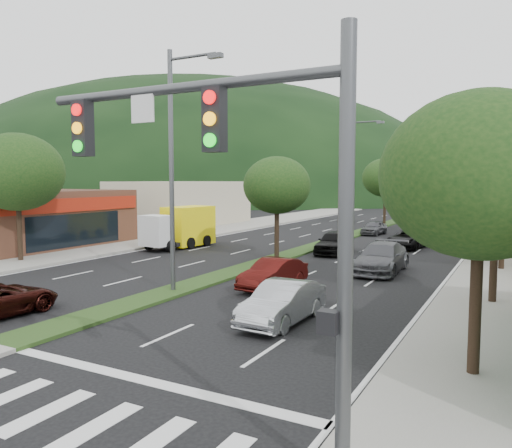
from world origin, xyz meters
The scene contains 24 objects.
sidewalk_left centered at (-13.00, 25.00, 0.07)m, with size 6.00×90.00×0.15m, color gray.
median centered at (0.00, 28.00, 0.06)m, with size 1.60×56.00×0.12m, color #263E16.
traffic_signal centered at (9.03, -1.54, 4.65)m, with size 6.12×0.40×7.00m.
shop_left centered at (-18.46, 15.00, 2.01)m, with size 10.15×12.00×4.00m.
bldg_left_far centered at (-19.00, 34.00, 2.30)m, with size 9.00×14.00×4.60m, color #C2B89A.
hill_far centered at (-80.00, 110.00, 0.00)m, with size 176.00×132.00×82.00m, color black.
tree_r_a centered at (12.00, 4.00, 4.82)m, with size 4.60×4.60×6.63m.
tree_r_b centered at (12.00, 12.00, 5.04)m, with size 4.80×4.80×6.94m.
tree_r_c centered at (12.00, 20.00, 4.75)m, with size 4.40×4.40×6.48m.
tree_r_d centered at (12.00, 30.00, 5.18)m, with size 5.00×5.00×7.17m.
tree_med_near centered at (0.00, 18.00, 4.43)m, with size 4.00×4.00×6.02m.
tree_med_far centered at (0.00, 44.00, 5.01)m, with size 4.80×4.80×6.94m.
tree_l_a centered at (-12.50, 10.00, 5.18)m, with size 5.20×5.20×7.25m.
streetlight_near centered at (0.21, 8.00, 5.58)m, with size 2.60×0.25×10.00m.
streetlight_mid centered at (0.21, 33.00, 5.58)m, with size 2.60×0.25×10.00m.
sedan_silver centered at (6.00, 6.10, 0.68)m, with size 1.44×4.14×1.36m, color #AFB2B7.
car_queue_a centered at (2.25, 21.81, 0.75)m, with size 1.78×4.42×1.51m, color black.
car_queue_b centered at (6.56, 16.81, 0.75)m, with size 2.11×5.19×1.51m, color #4E4F53.
car_queue_c centered at (3.38, 10.71, 0.65)m, with size 1.37×3.93×1.30m, color #420D0B.
car_queue_d centered at (5.88, 26.81, 0.63)m, with size 2.09×4.54×1.26m, color black.
car_queue_e centered at (1.50, 34.31, 0.61)m, with size 1.44×3.58×1.22m, color #4B4B50.
car_queue_f centered at (6.73, 41.52, 0.75)m, with size 2.09×5.14×1.49m, color black.
box_truck centered at (-8.21, 19.65, 1.35)m, with size 2.68×5.96×2.86m.
motorhome centered at (6.19, 36.85, 1.66)m, with size 2.82×8.22×3.12m.
Camera 1 is at (12.91, -8.59, 4.71)m, focal length 35.00 mm.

